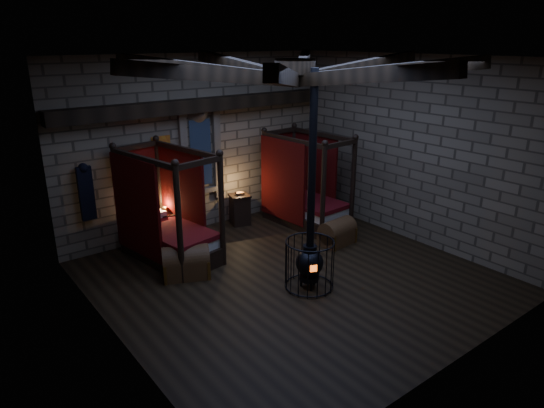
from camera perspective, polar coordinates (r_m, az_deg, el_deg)
room at (r=8.76m, az=2.29°, el=13.91°), size 7.02×7.02×4.29m
bed_left at (r=10.63m, az=-12.14°, el=-3.20°), size 1.54×2.41×2.34m
bed_right at (r=12.35m, az=3.80°, el=0.27°), size 1.28×2.25×2.28m
trunk_left at (r=9.80m, az=-10.09°, el=-6.84°), size 1.05×0.88×0.66m
trunk_right at (r=11.24m, az=7.69°, el=-3.39°), size 0.88×0.61×0.61m
nightstand_left at (r=11.46m, az=-12.31°, el=-2.70°), size 0.53×0.52×0.87m
nightstand_right at (r=12.30m, az=-3.79°, el=-0.62°), size 0.59×0.57×0.85m
stove at (r=9.16m, az=4.44°, el=-6.45°), size 0.93×0.93×4.05m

